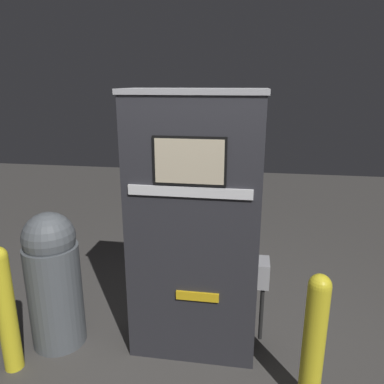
# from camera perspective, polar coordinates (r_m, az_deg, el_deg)

# --- Properties ---
(ground_plane) EXTENTS (14.00, 14.00, 0.00)m
(ground_plane) POSITION_cam_1_polar(r_m,az_deg,el_deg) (3.44, -0.33, -24.49)
(ground_plane) COLOR #423F3D
(gas_pump) EXTENTS (1.15, 0.49, 2.21)m
(gas_pump) POSITION_cam_1_polar(r_m,az_deg,el_deg) (3.04, 0.38, -5.66)
(gas_pump) COLOR #28282D
(gas_pump) RESTS_ON ground_plane
(safety_bollard) EXTENTS (0.15, 0.15, 1.05)m
(safety_bollard) POSITION_cam_1_polar(r_m,az_deg,el_deg) (2.88, 18.11, -20.59)
(safety_bollard) COLOR yellow
(safety_bollard) RESTS_ON ground_plane
(trash_bin) EXTENTS (0.46, 0.46, 1.22)m
(trash_bin) POSITION_cam_1_polar(r_m,az_deg,el_deg) (3.51, -20.33, -12.26)
(trash_bin) COLOR #51565B
(trash_bin) RESTS_ON ground_plane
(safety_bollard_far) EXTENTS (0.15, 0.15, 1.07)m
(safety_bollard_far) POSITION_cam_1_polar(r_m,az_deg,el_deg) (3.38, -26.56, -15.40)
(safety_bollard_far) COLOR yellow
(safety_bollard_far) RESTS_ON ground_plane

